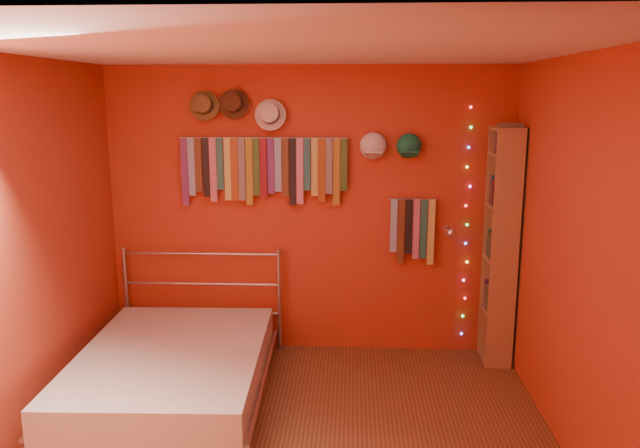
% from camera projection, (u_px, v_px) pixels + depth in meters
% --- Properties ---
extents(back_wall, '(3.50, 0.02, 2.50)m').
position_uv_depth(back_wall, '(309.00, 212.00, 5.44)').
color(back_wall, '#9F2E19').
rests_on(back_wall, ground).
extents(right_wall, '(0.02, 3.50, 2.50)m').
position_uv_depth(right_wall, '(587.00, 270.00, 3.64)').
color(right_wall, '#9F2E19').
rests_on(right_wall, ground).
extents(left_wall, '(0.02, 3.50, 2.50)m').
position_uv_depth(left_wall, '(5.00, 261.00, 3.82)').
color(left_wall, '#9F2E19').
rests_on(left_wall, ground).
extents(ceiling, '(3.50, 3.50, 0.02)m').
position_uv_depth(ceiling, '(286.00, 49.00, 3.47)').
color(ceiling, white).
rests_on(ceiling, back_wall).
extents(tie_rack, '(1.45, 0.03, 0.59)m').
position_uv_depth(tie_rack, '(263.00, 167.00, 5.31)').
color(tie_rack, '#ABABAF').
rests_on(tie_rack, back_wall).
extents(small_tie_rack, '(0.40, 0.03, 0.57)m').
position_uv_depth(small_tie_rack, '(413.00, 228.00, 5.35)').
color(small_tie_rack, '#ABABAF').
rests_on(small_tie_rack, back_wall).
extents(fedora_olive, '(0.25, 0.14, 0.25)m').
position_uv_depth(fedora_olive, '(203.00, 105.00, 5.21)').
color(fedora_olive, brown).
rests_on(fedora_olive, back_wall).
extents(fedora_brown, '(0.25, 0.14, 0.25)m').
position_uv_depth(fedora_brown, '(233.00, 103.00, 5.19)').
color(fedora_brown, '#472A19').
rests_on(fedora_brown, back_wall).
extents(fedora_white, '(0.26, 0.14, 0.26)m').
position_uv_depth(fedora_white, '(270.00, 114.00, 5.19)').
color(fedora_white, silver).
rests_on(fedora_white, back_wall).
extents(cap_white, '(0.20, 0.25, 0.20)m').
position_uv_depth(cap_white, '(373.00, 146.00, 5.24)').
color(cap_white, silver).
rests_on(cap_white, back_wall).
extents(cap_green, '(0.19, 0.24, 0.19)m').
position_uv_depth(cap_green, '(409.00, 146.00, 5.22)').
color(cap_green, '#197250').
rests_on(cap_green, back_wall).
extents(fairy_lights, '(0.06, 0.02, 2.01)m').
position_uv_depth(fairy_lights, '(467.00, 225.00, 5.35)').
color(fairy_lights, '#FF3333').
rests_on(fairy_lights, back_wall).
extents(reading_lamp, '(0.08, 0.33, 0.10)m').
position_uv_depth(reading_lamp, '(450.00, 232.00, 5.15)').
color(reading_lamp, '#ABABAF').
rests_on(reading_lamp, back_wall).
extents(bookshelf, '(0.25, 0.34, 2.00)m').
position_uv_depth(bookshelf, '(506.00, 246.00, 5.18)').
color(bookshelf, olive).
rests_on(bookshelf, ground).
extents(bed, '(1.47, 1.96, 0.93)m').
position_uv_depth(bed, '(172.00, 373.00, 4.64)').
color(bed, '#ABABAF').
rests_on(bed, ground).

